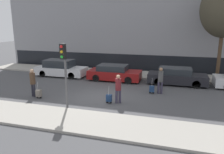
% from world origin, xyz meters
% --- Properties ---
extents(ground_plane, '(80.00, 80.00, 0.00)m').
position_xyz_m(ground_plane, '(0.00, 0.00, 0.00)').
color(ground_plane, '#4C4C4F').
extents(sidewalk_near, '(28.00, 2.50, 0.12)m').
position_xyz_m(sidewalk_near, '(0.00, -3.75, 0.06)').
color(sidewalk_near, '#A39E93').
rests_on(sidewalk_near, ground_plane).
extents(sidewalk_far, '(28.00, 3.00, 0.12)m').
position_xyz_m(sidewalk_far, '(0.00, 7.00, 0.06)').
color(sidewalk_far, '#A39E93').
rests_on(sidewalk_far, ground_plane).
extents(building_facade, '(28.00, 2.55, 12.80)m').
position_xyz_m(building_facade, '(0.00, 10.45, 6.39)').
color(building_facade, gray).
rests_on(building_facade, ground_plane).
extents(parked_car_0, '(4.54, 1.79, 1.49)m').
position_xyz_m(parked_car_0, '(-5.48, 4.69, 0.69)').
color(parked_car_0, silver).
rests_on(parked_car_0, ground_plane).
extents(parked_car_1, '(4.34, 1.84, 1.30)m').
position_xyz_m(parked_car_1, '(-0.40, 4.52, 0.62)').
color(parked_car_1, maroon).
rests_on(parked_car_1, ground_plane).
extents(parked_car_2, '(4.43, 1.70, 1.32)m').
position_xyz_m(parked_car_2, '(4.61, 4.64, 0.63)').
color(parked_car_2, black).
rests_on(parked_car_2, ground_plane).
extents(pedestrian_left, '(0.34, 0.34, 1.83)m').
position_xyz_m(pedestrian_left, '(-4.25, -1.06, 1.05)').
color(pedestrian_left, '#23232D').
rests_on(pedestrian_left, ground_plane).
extents(trolley_left, '(0.34, 0.29, 1.10)m').
position_xyz_m(trolley_left, '(-3.74, -1.26, 0.34)').
color(trolley_left, slate).
rests_on(trolley_left, ground_plane).
extents(pedestrian_center, '(0.34, 0.34, 1.73)m').
position_xyz_m(pedestrian_center, '(1.31, -0.67, 0.98)').
color(pedestrian_center, '#383347').
rests_on(pedestrian_center, ground_plane).
extents(trolley_center, '(0.34, 0.29, 1.07)m').
position_xyz_m(trolley_center, '(0.80, -0.87, 0.32)').
color(trolley_center, navy).
rests_on(trolley_center, ground_plane).
extents(pedestrian_right, '(0.34, 0.34, 1.79)m').
position_xyz_m(pedestrian_right, '(3.57, 1.90, 1.02)').
color(pedestrian_right, '#383347').
rests_on(pedestrian_right, ground_plane).
extents(trolley_right, '(0.34, 0.29, 1.07)m').
position_xyz_m(trolley_right, '(3.04, 1.75, 0.32)').
color(trolley_right, navy).
rests_on(trolley_right, ground_plane).
extents(traffic_light, '(0.28, 0.47, 3.60)m').
position_xyz_m(traffic_light, '(-1.23, -2.36, 2.57)').
color(traffic_light, '#515154').
rests_on(traffic_light, ground_plane).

